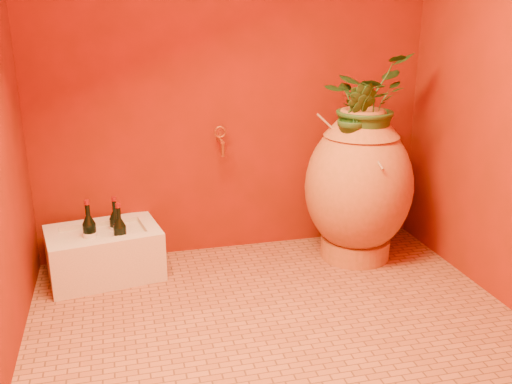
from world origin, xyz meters
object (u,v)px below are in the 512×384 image
object	(u,v)px
stone_basin	(105,254)
wine_bottle_c	(120,237)
wine_bottle_a	(90,235)
wine_bottle_b	(116,228)
amphora	(358,186)
wall_tap	(221,139)

from	to	relation	value
stone_basin	wine_bottle_c	xyz separation A→B (m)	(0.10, -0.09, 0.13)
wine_bottle_a	stone_basin	bearing A→B (deg)	15.14
wine_bottle_a	wine_bottle_c	world-z (taller)	wine_bottle_a
wine_bottle_b	stone_basin	bearing A→B (deg)	-139.19
wine_bottle_c	stone_basin	bearing A→B (deg)	139.49
amphora	stone_basin	distance (m)	1.60
wine_bottle_a	wine_bottle_c	bearing A→B (deg)	-21.21
wine_bottle_c	wall_tap	xyz separation A→B (m)	(0.65, 0.25, 0.48)
wine_bottle_c	wall_tap	size ratio (longest dim) A/B	1.79
amphora	wine_bottle_c	bearing A→B (deg)	179.43
wine_bottle_c	wall_tap	distance (m)	0.84
amphora	wine_bottle_a	size ratio (longest dim) A/B	2.93
stone_basin	wall_tap	distance (m)	0.98
wine_bottle_b	amphora	bearing A→B (deg)	-6.43
amphora	wine_bottle_b	xyz separation A→B (m)	(-1.49, 0.17, -0.20)
stone_basin	wine_bottle_a	world-z (taller)	wine_bottle_a
wine_bottle_a	wine_bottle_b	xyz separation A→B (m)	(0.15, 0.09, -0.01)
wine_bottle_c	amphora	bearing A→B (deg)	-0.57
wine_bottle_a	wall_tap	world-z (taller)	wall_tap
amphora	wine_bottle_b	bearing A→B (deg)	173.57
wine_bottle_b	wine_bottle_a	bearing A→B (deg)	-149.82
amphora	wine_bottle_c	world-z (taller)	amphora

